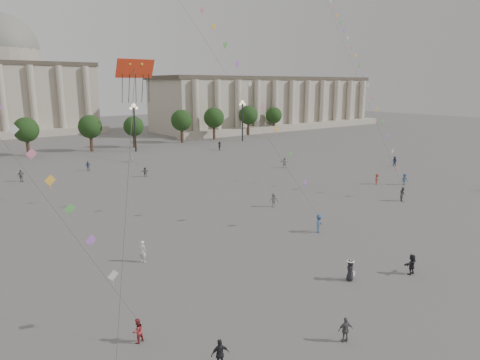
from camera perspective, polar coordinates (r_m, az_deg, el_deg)
ground at (r=33.95m, az=12.15°, el=-13.42°), size 360.00×360.00×0.00m
hall_east at (r=150.38m, az=3.94°, el=10.23°), size 84.00×26.22×17.20m
hall_central at (r=150.62m, az=-28.68°, el=10.96°), size 48.30×34.30×35.50m
tree_row at (r=100.78m, az=-23.58°, el=6.29°), size 137.12×5.12×8.00m
lamp_post_mid_east at (r=97.76m, az=-13.92°, el=7.96°), size 2.00×0.90×10.65m
lamp_post_far_east at (r=112.99m, az=0.33°, el=8.91°), size 2.00×0.90×10.65m
person_crowd_0 at (r=78.85m, az=-19.61°, el=1.78°), size 1.02×0.42×1.73m
person_crowd_3 at (r=37.09m, az=21.92°, el=-10.37°), size 1.56×0.54×1.66m
person_crowd_4 at (r=85.62m, az=-14.28°, el=2.86°), size 0.94×1.45×1.50m
person_crowd_6 at (r=52.59m, az=4.53°, el=-2.67°), size 1.31×1.03×1.78m
person_crowd_7 at (r=77.55m, az=5.96°, el=2.35°), size 1.65×1.67×1.92m
person_crowd_8 at (r=67.53m, az=17.80°, el=0.12°), size 1.13×0.79×1.59m
person_crowd_9 at (r=97.93m, az=-2.74°, el=4.56°), size 1.57×1.75×1.93m
person_crowd_12 at (r=71.28m, az=-12.53°, el=1.06°), size 1.52×0.68×1.59m
person_crowd_13 at (r=37.57m, az=-12.85°, el=-9.24°), size 0.72×0.83×1.90m
person_crowd_14 at (r=68.45m, az=21.08°, el=0.09°), size 1.25×0.94×1.71m
person_crowd_16 at (r=74.12m, az=-27.19°, el=0.53°), size 1.23×0.87×1.94m
person_crowd_19 at (r=83.32m, az=19.92°, el=2.34°), size 0.71×0.90×1.84m
tourist_1 at (r=24.39m, az=-2.66°, el=-22.17°), size 1.07×0.69×1.69m
tourist_3 at (r=27.12m, az=13.90°, el=-18.82°), size 0.98×0.72×1.54m
kite_flyer_0 at (r=27.03m, az=-13.50°, el=-18.96°), size 0.86×0.75×1.50m
kite_flyer_1 at (r=44.29m, az=10.52°, el=-5.71°), size 1.43×1.15×1.93m
kite_flyer_2 at (r=58.97m, az=20.87°, el=-1.77°), size 1.10×1.13×1.83m
hat_person at (r=34.52m, az=14.49°, el=-11.49°), size 0.96×0.94×1.69m
dragon_kite at (r=25.27m, az=-13.78°, el=12.42°), size 4.01×4.88×17.72m
kite_train_east at (r=76.69m, az=13.92°, el=17.91°), size 19.00×34.92×55.30m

